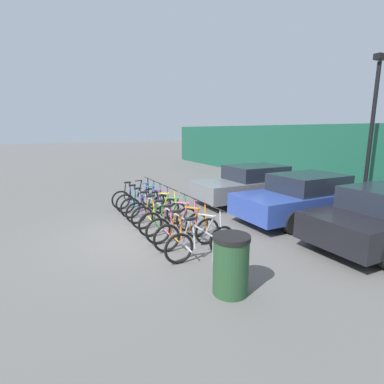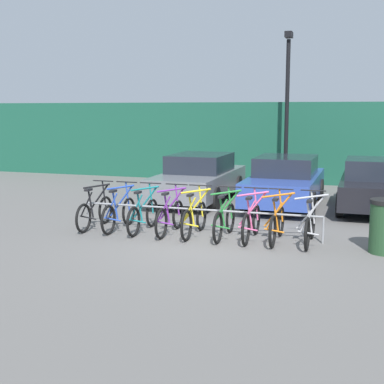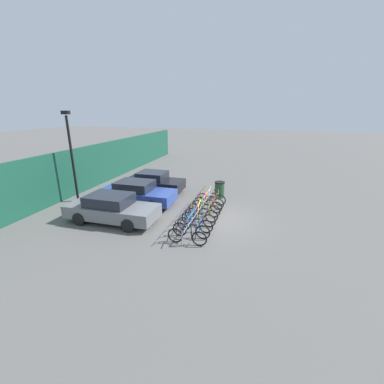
{
  "view_description": "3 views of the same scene",
  "coord_description": "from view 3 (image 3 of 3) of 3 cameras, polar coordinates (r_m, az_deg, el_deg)",
  "views": [
    {
      "loc": [
        7.29,
        -2.38,
        2.73
      ],
      "look_at": [
        -0.49,
        1.57,
        0.9
      ],
      "focal_mm": 28.0,
      "sensor_mm": 36.0,
      "label": 1
    },
    {
      "loc": [
        3.03,
        -10.24,
        2.7
      ],
      "look_at": [
        -0.83,
        1.52,
        0.79
      ],
      "focal_mm": 50.0,
      "sensor_mm": 36.0,
      "label": 2
    },
    {
      "loc": [
        -11.97,
        -2.31,
        5.4
      ],
      "look_at": [
        0.61,
        1.31,
        1.15
      ],
      "focal_mm": 24.0,
      "sensor_mm": 36.0,
      "label": 3
    }
  ],
  "objects": [
    {
      "name": "ground_plane",
      "position": [
        13.33,
        4.72,
        -5.95
      ],
      "size": [
        120.0,
        120.0,
        0.0
      ],
      "primitive_type": "plane",
      "color": "#605E5B"
    },
    {
      "name": "car_grey",
      "position": [
        13.37,
        -17.4,
        -3.47
      ],
      "size": [
        1.91,
        4.56,
        1.4
      ],
      "color": "slate",
      "rests_on": "ground"
    },
    {
      "name": "trash_bin",
      "position": [
        16.37,
        6.13,
        0.55
      ],
      "size": [
        0.63,
        0.63,
        1.03
      ],
      "color": "#234728",
      "rests_on": "ground"
    },
    {
      "name": "bicycle_pink",
      "position": [
        14.01,
        3.3,
        -3.03
      ],
      "size": [
        0.68,
        1.71,
        1.05
      ],
      "rotation": [
        0.0,
        0.0,
        -0.05
      ],
      "color": "black",
      "rests_on": "ground"
    },
    {
      "name": "bicycle_green",
      "position": [
        13.48,
        2.75,
        -3.88
      ],
      "size": [
        0.68,
        1.71,
        1.05
      ],
      "rotation": [
        0.0,
        0.0,
        0.03
      ],
      "color": "black",
      "rests_on": "ground"
    },
    {
      "name": "bicycle_silver",
      "position": [
        15.12,
        4.32,
        -1.45
      ],
      "size": [
        0.68,
        1.71,
        1.05
      ],
      "rotation": [
        0.0,
        0.0,
        0.04
      ],
      "color": "black",
      "rests_on": "ground"
    },
    {
      "name": "car_black",
      "position": [
        17.48,
        -8.52,
        2.17
      ],
      "size": [
        1.91,
        3.97,
        1.4
      ],
      "color": "black",
      "rests_on": "ground"
    },
    {
      "name": "bicycle_black",
      "position": [
        10.78,
        -1.1,
        -9.74
      ],
      "size": [
        0.68,
        1.71,
        1.05
      ],
      "rotation": [
        0.0,
        0.0,
        0.05
      ],
      "color": "black",
      "rests_on": "ground"
    },
    {
      "name": "lamp_post",
      "position": [
        16.55,
        -25.23,
        7.97
      ],
      "size": [
        0.24,
        0.44,
        5.31
      ],
      "color": "black",
      "rests_on": "ground"
    },
    {
      "name": "hoarding_wall",
      "position": [
        17.26,
        -27.8,
        2.8
      ],
      "size": [
        36.0,
        0.16,
        2.97
      ],
      "primitive_type": "cube",
      "color": "#19513D",
      "rests_on": "ground"
    },
    {
      "name": "bicycle_blue",
      "position": [
        11.3,
        -0.18,
        -8.36
      ],
      "size": [
        0.68,
        1.71,
        1.05
      ],
      "rotation": [
        0.0,
        0.0,
        0.05
      ],
      "color": "black",
      "rests_on": "ground"
    },
    {
      "name": "bicycle_purple",
      "position": [
        12.38,
        1.42,
        -5.93
      ],
      "size": [
        0.68,
        1.71,
        1.05
      ],
      "rotation": [
        0.0,
        0.0,
        0.01
      ],
      "color": "black",
      "rests_on": "ground"
    },
    {
      "name": "bicycle_teal",
      "position": [
        11.82,
        0.63,
        -7.13
      ],
      "size": [
        0.68,
        1.71,
        1.05
      ],
      "rotation": [
        0.0,
        0.0,
        0.04
      ],
      "color": "black",
      "rests_on": "ground"
    },
    {
      "name": "bike_rack",
      "position": [
        12.89,
        1.45,
        -4.32
      ],
      "size": [
        5.41,
        0.04,
        0.57
      ],
      "color": "gray",
      "rests_on": "ground"
    },
    {
      "name": "car_blue",
      "position": [
        15.41,
        -12.22,
        -0.2
      ],
      "size": [
        1.91,
        4.45,
        1.4
      ],
      "color": "#2D479E",
      "rests_on": "ground"
    },
    {
      "name": "bicycle_orange",
      "position": [
        14.5,
        3.78,
        -2.29
      ],
      "size": [
        0.68,
        1.71,
        1.05
      ],
      "rotation": [
        0.0,
        0.0,
        0.03
      ],
      "color": "black",
      "rests_on": "ground"
    },
    {
      "name": "bicycle_yellow",
      "position": [
        12.88,
        2.05,
        -4.95
      ],
      "size": [
        0.68,
        1.71,
        1.05
      ],
      "rotation": [
        0.0,
        0.0,
        -0.05
      ],
      "color": "black",
      "rests_on": "ground"
    }
  ]
}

